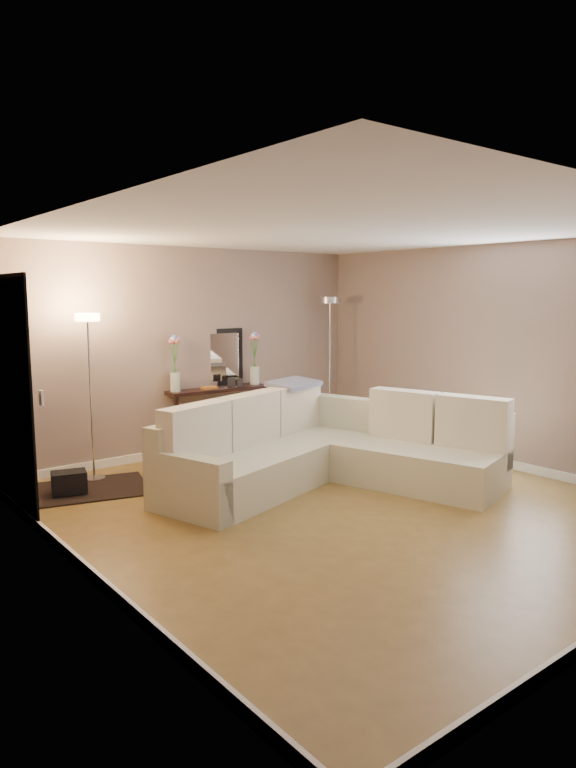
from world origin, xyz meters
TOP-DOWN VIEW (x-y plane):
  - floor at (0.00, 0.00)m, footprint 5.00×5.50m
  - ceiling at (0.00, 0.00)m, footprint 5.00×5.50m
  - wall_back at (0.00, 2.76)m, footprint 5.00×0.02m
  - wall_left at (-2.51, 0.00)m, footprint 0.02×5.50m
  - wall_right at (2.51, 0.00)m, footprint 0.02×5.50m
  - baseboard_back at (0.00, 2.73)m, footprint 5.00×0.03m
  - baseboard_left at (-2.48, 0.00)m, footprint 0.03×5.50m
  - baseboard_right at (2.48, 0.00)m, footprint 0.03×5.50m
  - doorway at (-2.48, 1.70)m, footprint 0.02×1.20m
  - switch_plate at (-2.48, 0.85)m, footprint 0.02×0.08m
  - sectional_sofa at (0.38, 0.71)m, footprint 3.37×2.78m
  - throw_blanket at (0.65, 1.50)m, footprint 0.79×0.61m
  - console_table at (0.17, 2.61)m, footprint 1.37×0.46m
  - leaning_mirror at (0.27, 2.77)m, footprint 0.96×0.12m
  - table_decor at (0.25, 2.56)m, footprint 0.57×0.14m
  - flower_vase_left at (-0.31, 2.64)m, footprint 0.16×0.13m
  - flower_vase_right at (0.83, 2.56)m, footprint 0.16×0.13m
  - floor_lamp_lit at (-1.51, 2.32)m, footprint 0.31×0.31m
  - floor_lamp_unlit at (2.00, 2.38)m, footprint 0.30×0.30m
  - charcoal_rug at (-1.69, 2.01)m, footprint 1.37×1.16m
  - black_bag at (-1.91, 1.96)m, footprint 0.39×0.31m

SIDE VIEW (x-z plane):
  - floor at x=0.00m, z-range -0.01..0.00m
  - charcoal_rug at x=-1.69m, z-range 0.00..0.02m
  - baseboard_back at x=0.00m, z-range 0.00..0.10m
  - baseboard_left at x=-2.48m, z-range 0.00..0.10m
  - baseboard_right at x=2.48m, z-range 0.00..0.10m
  - black_bag at x=-1.91m, z-range 0.03..0.24m
  - sectional_sofa at x=0.38m, z-range -0.13..0.84m
  - console_table at x=0.17m, z-range 0.05..0.88m
  - table_decor at x=0.25m, z-range 0.79..0.92m
  - throw_blanket at x=0.65m, z-range 0.93..1.02m
  - doorway at x=-2.48m, z-range 0.00..2.20m
  - flower_vase_left at x=-0.31m, z-range 0.76..1.48m
  - flower_vase_right at x=0.83m, z-range 0.76..1.48m
  - switch_plate at x=-2.48m, z-range 1.14..1.26m
  - leaning_mirror at x=0.27m, z-range 0.83..1.58m
  - floor_lamp_lit at x=-1.51m, z-range 0.38..2.19m
  - wall_back at x=0.00m, z-range 0.00..2.60m
  - wall_left at x=-2.51m, z-range 0.00..2.60m
  - wall_right at x=2.51m, z-range 0.00..2.60m
  - floor_lamp_unlit at x=2.00m, z-range 0.41..2.39m
  - ceiling at x=0.00m, z-range 2.60..2.61m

